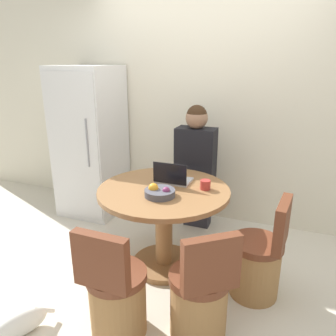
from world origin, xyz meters
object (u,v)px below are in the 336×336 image
(dining_table, at_px, (164,213))
(cat, at_px, (19,323))
(chair_near_camera, at_px, (116,297))
(fruit_bowl, at_px, (159,192))
(chair_near_right_corner, at_px, (200,300))
(person_seated, at_px, (197,163))
(laptop, at_px, (172,178))
(refrigerator, at_px, (90,142))
(chair_right_side, at_px, (258,262))

(dining_table, xyz_separation_m, cat, (-0.62, -1.09, -0.44))
(chair_near_camera, distance_m, fruit_bowl, 0.83)
(chair_near_camera, bearing_deg, fruit_bowl, -92.56)
(chair_near_right_corner, bearing_deg, dining_table, -90.00)
(cat, bearing_deg, fruit_bowl, 173.74)
(chair_near_right_corner, height_order, person_seated, person_seated)
(chair_near_camera, relative_size, cat, 1.97)
(chair_near_right_corner, bearing_deg, laptop, -96.89)
(dining_table, distance_m, chair_near_right_corner, 0.86)
(dining_table, relative_size, laptop, 3.70)
(dining_table, distance_m, laptop, 0.31)
(person_seated, distance_m, cat, 2.09)
(refrigerator, relative_size, chair_near_right_corner, 2.07)
(chair_near_camera, bearing_deg, chair_right_side, -137.48)
(chair_near_camera, height_order, chair_near_right_corner, same)
(dining_table, height_order, person_seated, person_seated)
(dining_table, xyz_separation_m, fruit_bowl, (0.03, -0.16, 0.26))
(dining_table, height_order, chair_near_right_corner, chair_near_right_corner)
(dining_table, xyz_separation_m, chair_right_side, (0.82, -0.08, -0.24))
(fruit_bowl, relative_size, cat, 0.58)
(refrigerator, xyz_separation_m, chair_near_camera, (1.23, -1.61, -0.57))
(dining_table, distance_m, person_seated, 0.81)
(person_seated, xyz_separation_m, laptop, (-0.04, -0.62, 0.04))
(refrigerator, xyz_separation_m, chair_near_right_corner, (1.75, -1.43, -0.57))
(cat, bearing_deg, chair_near_camera, 141.97)
(refrigerator, xyz_separation_m, fruit_bowl, (1.27, -0.95, -0.07))
(person_seated, height_order, laptop, person_seated)
(person_seated, bearing_deg, laptop, 86.53)
(fruit_bowl, bearing_deg, refrigerator, 143.27)
(refrigerator, relative_size, person_seated, 1.26)
(chair_near_right_corner, xyz_separation_m, laptop, (-0.49, 0.80, 0.51))
(refrigerator, height_order, laptop, refrigerator)
(refrigerator, bearing_deg, person_seated, -0.37)
(cat, bearing_deg, chair_near_right_corner, 140.01)
(refrigerator, relative_size, fruit_bowl, 7.09)
(chair_near_camera, height_order, person_seated, person_seated)
(dining_table, bearing_deg, chair_near_camera, -90.79)
(chair_right_side, distance_m, fruit_bowl, 0.94)
(dining_table, relative_size, cat, 2.63)
(dining_table, xyz_separation_m, laptop, (0.02, 0.16, 0.27))
(refrigerator, xyz_separation_m, cat, (0.62, -1.87, -0.77))
(chair_near_right_corner, relative_size, laptop, 2.77)
(chair_right_side, height_order, person_seated, person_seated)
(dining_table, bearing_deg, cat, -119.79)
(person_seated, bearing_deg, fruit_bowl, 88.14)
(person_seated, bearing_deg, chair_right_side, 131.55)
(dining_table, relative_size, chair_near_camera, 1.33)
(chair_near_right_corner, xyz_separation_m, chair_right_side, (0.31, 0.56, 0.00))
(dining_table, bearing_deg, chair_near_right_corner, -51.55)
(chair_near_camera, relative_size, person_seated, 0.61)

